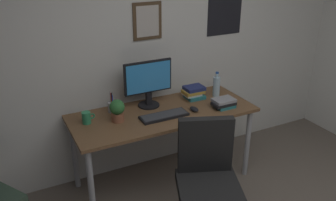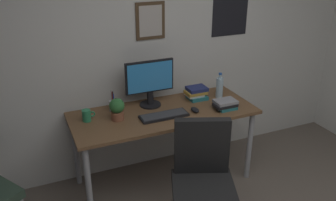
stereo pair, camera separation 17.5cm
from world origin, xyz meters
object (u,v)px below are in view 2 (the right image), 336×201
(office_chair, at_px, (203,177))
(potted_plant, at_px, (117,109))
(keyboard, at_px, (164,116))
(book_stack_right, at_px, (225,105))
(book_stack_left, at_px, (196,93))
(computer_mouse, at_px, (195,110))
(pen_cup, at_px, (113,105))
(water_bottle, at_px, (220,87))
(coffee_mug_near, at_px, (87,115))
(monitor, at_px, (150,81))

(office_chair, relative_size, potted_plant, 4.87)
(keyboard, relative_size, book_stack_right, 2.00)
(office_chair, bearing_deg, book_stack_left, 65.97)
(computer_mouse, height_order, potted_plant, potted_plant)
(computer_mouse, distance_m, book_stack_right, 0.29)
(office_chair, distance_m, pen_cup, 1.08)
(office_chair, height_order, book_stack_left, office_chair)
(water_bottle, distance_m, book_stack_right, 0.28)
(book_stack_left, bearing_deg, water_bottle, -13.95)
(keyboard, xyz_separation_m, coffee_mug_near, (-0.63, 0.19, 0.04))
(monitor, xyz_separation_m, coffee_mug_near, (-0.61, -0.09, -0.19))
(potted_plant, distance_m, pen_cup, 0.20)
(office_chair, bearing_deg, keyboard, 93.63)
(potted_plant, bearing_deg, monitor, 24.87)
(computer_mouse, relative_size, book_stack_right, 0.51)
(keyboard, bearing_deg, book_stack_left, 29.20)
(computer_mouse, bearing_deg, potted_plant, 169.88)
(monitor, height_order, keyboard, monitor)
(computer_mouse, distance_m, coffee_mug_near, 0.96)
(monitor, relative_size, pen_cup, 2.30)
(water_bottle, bearing_deg, office_chair, -126.52)
(computer_mouse, relative_size, pen_cup, 0.55)
(water_bottle, distance_m, book_stack_left, 0.24)
(keyboard, distance_m, water_bottle, 0.70)
(pen_cup, bearing_deg, coffee_mug_near, -156.04)
(computer_mouse, height_order, water_bottle, water_bottle)
(monitor, relative_size, book_stack_right, 2.14)
(potted_plant, distance_m, book_stack_right, 0.99)
(keyboard, distance_m, pen_cup, 0.48)
(monitor, height_order, book_stack_left, monitor)
(water_bottle, bearing_deg, coffee_mug_near, -179.78)
(monitor, bearing_deg, potted_plant, -155.13)
(computer_mouse, bearing_deg, office_chair, -111.78)
(keyboard, bearing_deg, coffee_mug_near, 163.50)
(book_stack_left, xyz_separation_m, book_stack_right, (0.14, -0.31, -0.02))
(coffee_mug_near, relative_size, book_stack_right, 0.52)
(keyboard, xyz_separation_m, book_stack_left, (0.45, 0.25, 0.05))
(book_stack_left, relative_size, book_stack_right, 0.96)
(office_chair, bearing_deg, monitor, 93.87)
(book_stack_right, bearing_deg, book_stack_left, 113.97)
(coffee_mug_near, distance_m, pen_cup, 0.29)
(monitor, bearing_deg, book_stack_left, -4.07)
(potted_plant, bearing_deg, book_stack_left, 9.29)
(office_chair, distance_m, coffee_mug_near, 1.11)
(water_bottle, relative_size, book_stack_left, 1.22)
(coffee_mug_near, bearing_deg, water_bottle, 0.22)
(computer_mouse, height_order, coffee_mug_near, coffee_mug_near)
(keyboard, xyz_separation_m, book_stack_right, (0.58, -0.06, 0.03))
(keyboard, height_order, computer_mouse, computer_mouse)
(keyboard, relative_size, coffee_mug_near, 3.84)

